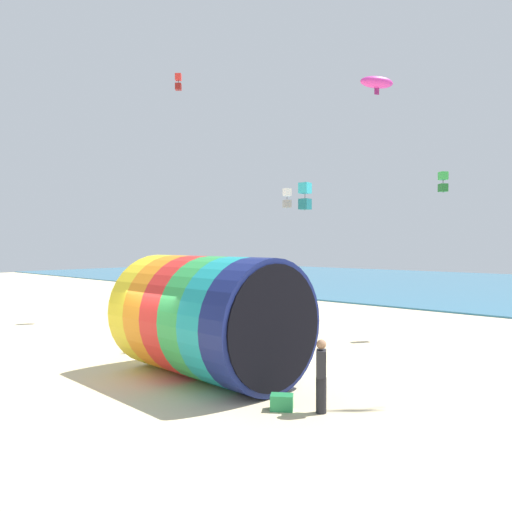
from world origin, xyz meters
TOP-DOWN VIEW (x-y plane):
  - ground_plane at (0.00, 0.00)m, footprint 120.00×120.00m
  - giant_inflatable_tube at (0.70, 0.81)m, footprint 5.49×3.76m
  - kite_handler at (4.80, 0.56)m, footprint 0.38×0.42m
  - kite_red_box at (-9.46, 7.75)m, footprint 0.44×0.44m
  - kite_cyan_box at (-3.67, 11.04)m, footprint 0.54×0.54m
  - kite_magenta_parafoil at (1.47, 8.89)m, footprint 1.27×1.51m
  - kite_white_box at (-8.07, 15.00)m, footprint 0.61×0.61m
  - kite_green_box at (2.96, 11.73)m, footprint 0.43×0.43m
  - cooler_box at (4.01, 0.10)m, footprint 0.63×0.60m

SIDE VIEW (x-z plane):
  - ground_plane at x=0.00m, z-range 0.00..0.00m
  - cooler_box at x=4.01m, z-range 0.00..0.36m
  - kite_handler at x=4.80m, z-range 0.02..1.69m
  - giant_inflatable_tube at x=0.70m, z-range 0.00..3.50m
  - kite_cyan_box at x=-3.67m, z-range 5.52..6.93m
  - kite_green_box at x=2.96m, z-range 5.99..6.86m
  - kite_white_box at x=-8.07m, z-range 6.05..7.31m
  - kite_magenta_parafoil at x=1.47m, z-range 9.78..10.56m
  - kite_red_box at x=-9.46m, z-range 11.88..12.77m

